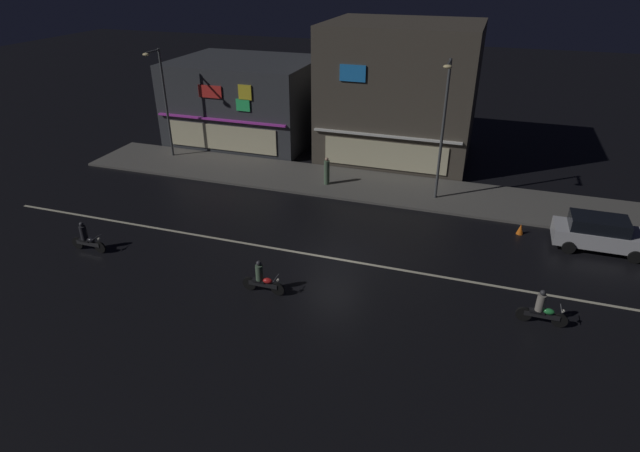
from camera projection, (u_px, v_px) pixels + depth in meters
The scene contains 13 objects.
ground_plane at pixel (333, 258), 24.27m from camera, with size 140.00×140.00×0.00m, color black.
lane_divider_stripe at pixel (333, 258), 24.27m from camera, with size 37.07×0.16×0.01m, color beige.
sidewalk_far at pixel (375, 187), 31.69m from camera, with size 39.02×4.82×0.14m, color #5B5954.
storefront_left_block at pixel (246, 100), 39.13m from camera, with size 10.35×8.51×5.95m.
storefront_center_block at pixel (400, 91), 35.21m from camera, with size 10.02×8.58×8.97m.
streetlamp_west at pixel (163, 95), 34.41m from camera, with size 0.44×1.64×7.28m.
streetlamp_mid at pixel (443, 122), 27.84m from camera, with size 0.44×1.64×7.87m.
pedestrian_on_sidewalk at pixel (327, 172), 31.55m from camera, with size 0.35×0.35×1.73m.
parked_car_near_kerb at pixel (600, 233), 24.70m from camera, with size 4.30×1.98×1.67m.
motorcycle_lead at pixel (262, 279), 21.56m from camera, with size 1.90×0.60×1.52m.
motorcycle_following at pixel (542, 310), 19.69m from camera, with size 1.90×0.60×1.52m.
motorcycle_opposite_lane at pixel (87, 239), 24.66m from camera, with size 1.90×0.60×1.52m.
traffic_cone at pixel (520, 229), 26.32m from camera, with size 0.36×0.36×0.55m, color orange.
Camera 1 is at (5.94, -19.94, 12.61)m, focal length 28.85 mm.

